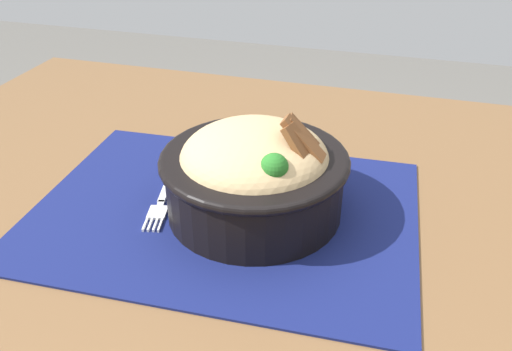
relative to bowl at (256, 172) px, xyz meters
The scene contains 4 objects.
table 0.13m from the bowl, 80.11° to the right, with size 1.16×0.84×0.77m.
placemat 0.07m from the bowl, 14.06° to the left, with size 0.46×0.34×0.00m, color #11194C.
bowl is the anchor object (origin of this frame).
fork 0.13m from the bowl, ahead, with size 0.04×0.13×0.00m.
Camera 1 is at (-0.15, 0.53, 1.14)m, focal length 37.33 mm.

